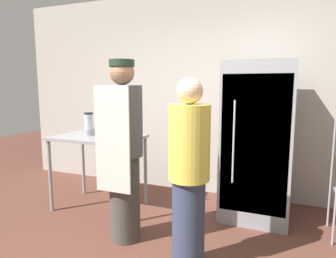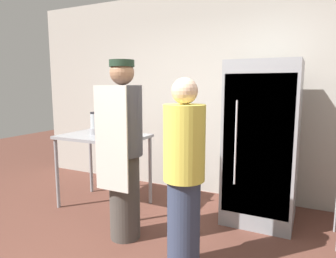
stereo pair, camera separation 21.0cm
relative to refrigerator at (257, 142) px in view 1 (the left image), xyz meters
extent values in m
cube|color=#ADA89E|center=(-0.64, 0.65, 0.52)|extent=(6.40, 0.12, 2.84)
cube|color=gray|center=(0.00, 0.01, 0.00)|extent=(0.76, 0.72, 1.81)
cube|color=gray|center=(0.00, -0.34, 0.02)|extent=(0.70, 0.02, 1.48)
cylinder|color=silver|center=(-0.21, -0.37, 0.04)|extent=(0.02, 0.02, 0.89)
cylinder|color=#93969B|center=(0.78, 0.04, -0.06)|extent=(0.02, 0.02, 1.70)
cube|color=gray|center=(-1.86, -0.46, 0.00)|extent=(1.06, 0.71, 0.04)
cylinder|color=gray|center=(-2.35, -0.78, -0.46)|extent=(0.04, 0.04, 0.89)
cylinder|color=gray|center=(-1.37, -0.78, -0.46)|extent=(0.04, 0.04, 0.89)
cylinder|color=gray|center=(-2.35, -0.14, -0.46)|extent=(0.04, 0.04, 0.89)
cylinder|color=gray|center=(-1.37, -0.14, -0.46)|extent=(0.04, 0.04, 0.89)
cube|color=silver|center=(-1.55, -0.61, 0.04)|extent=(0.29, 0.19, 0.05)
cube|color=silver|center=(-1.55, -0.51, 0.16)|extent=(0.28, 0.01, 0.19)
torus|color=beige|center=(-1.62, -0.66, 0.08)|extent=(0.08, 0.08, 0.02)
torus|color=beige|center=(-1.55, -0.66, 0.08)|extent=(0.08, 0.08, 0.02)
torus|color=beige|center=(-1.48, -0.66, 0.08)|extent=(0.08, 0.08, 0.02)
torus|color=beige|center=(-1.62, -0.61, 0.08)|extent=(0.08, 0.08, 0.02)
torus|color=beige|center=(-1.55, -0.61, 0.08)|extent=(0.08, 0.08, 0.02)
torus|color=beige|center=(-1.48, -0.61, 0.08)|extent=(0.08, 0.08, 0.02)
torus|color=beige|center=(-1.62, -0.57, 0.08)|extent=(0.08, 0.08, 0.02)
torus|color=beige|center=(-1.55, -0.57, 0.08)|extent=(0.08, 0.08, 0.02)
cylinder|color=#99999E|center=(-1.99, -0.45, 0.06)|extent=(0.14, 0.14, 0.08)
cylinder|color=#B2BCC1|center=(-1.99, -0.45, 0.19)|extent=(0.11, 0.11, 0.18)
cylinder|color=black|center=(-1.99, -0.45, 0.30)|extent=(0.11, 0.11, 0.02)
cylinder|color=#47423D|center=(-1.16, -1.03, -0.47)|extent=(0.31, 0.31, 0.86)
cylinder|color=#4C4C56|center=(-1.16, -1.03, 0.30)|extent=(0.38, 0.38, 0.68)
sphere|color=#9E7051|center=(-1.16, -1.03, 0.76)|extent=(0.23, 0.23, 0.23)
cube|color=beige|center=(-1.16, -1.23, 0.15)|extent=(0.36, 0.02, 0.99)
cylinder|color=#1E3323|center=(-1.16, -1.03, 0.85)|extent=(0.24, 0.24, 0.06)
cylinder|color=#333D56|center=(-0.42, -1.25, -0.52)|extent=(0.28, 0.28, 0.78)
cylinder|color=#DBCC4C|center=(-0.42, -1.25, 0.18)|extent=(0.34, 0.34, 0.62)
sphere|color=beige|center=(-0.42, -1.25, 0.60)|extent=(0.21, 0.21, 0.21)
camera|label=1|loc=(0.31, -3.52, 0.64)|focal=32.00mm
camera|label=2|loc=(0.51, -3.43, 0.64)|focal=32.00mm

